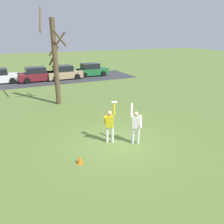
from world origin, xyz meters
The scene contains 10 objects.
ground_plane centered at (0.00, 0.00, 0.00)m, with size 120.00×120.00×0.00m, color olive.
person_catcher centered at (-0.33, 0.16, 0.98)m, with size 0.58×0.53×2.08m.
person_defender centered at (0.76, -0.49, 0.98)m, with size 0.65×0.62×2.04m.
frisbee_disc centered at (-0.14, 0.05, 2.09)m, with size 0.27×0.27×0.02m, color white.
parked_car_maroon centered at (-1.41, 17.43, 0.73)m, with size 4.17×2.17×1.59m.
parked_car_tan centered at (1.70, 17.34, 0.73)m, with size 4.17×2.17×1.59m.
parked_car_green centered at (5.32, 17.94, 0.73)m, with size 4.17×2.17×1.59m.
parking_strip centered at (-1.64, 17.65, 0.00)m, with size 23.72×6.40×0.01m, color #38383D.
bare_tree_tall centered at (-1.18, 7.70, 3.32)m, with size 1.98×1.89×6.91m.
field_cone_orange centered at (-2.27, -1.03, 0.16)m, with size 0.26×0.26×0.32m, color orange.
Camera 1 is at (-4.50, -8.81, 5.11)m, focal length 35.34 mm.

